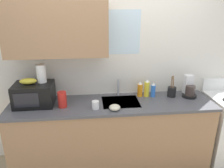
% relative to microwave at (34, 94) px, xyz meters
% --- Properties ---
extents(kitchen_wall_assembly, '(3.32, 0.42, 2.50)m').
position_rel_microwave_xyz_m(kitchen_wall_assembly, '(0.81, 0.26, 0.34)').
color(kitchen_wall_assembly, silver).
rests_on(kitchen_wall_assembly, ground).
extents(counter_unit, '(2.55, 0.63, 0.90)m').
position_rel_microwave_xyz_m(counter_unit, '(0.94, -0.05, -0.58)').
color(counter_unit, '#9E7551').
rests_on(counter_unit, ground).
extents(sink_faucet, '(0.03, 0.03, 0.22)m').
position_rel_microwave_xyz_m(sink_faucet, '(1.05, 0.19, -0.02)').
color(sink_faucet, '#B2B5BA').
rests_on(sink_faucet, counter_unit).
extents(microwave, '(0.46, 0.35, 0.27)m').
position_rel_microwave_xyz_m(microwave, '(0.00, 0.00, 0.00)').
color(microwave, black).
rests_on(microwave, counter_unit).
extents(banana_bunch, '(0.20, 0.11, 0.07)m').
position_rel_microwave_xyz_m(banana_bunch, '(-0.05, 0.00, 0.17)').
color(banana_bunch, gold).
rests_on(banana_bunch, microwave).
extents(paper_towel_roll, '(0.11, 0.11, 0.22)m').
position_rel_microwave_xyz_m(paper_towel_roll, '(0.10, 0.05, 0.24)').
color(paper_towel_roll, white).
rests_on(paper_towel_roll, microwave).
extents(coffee_maker, '(0.19, 0.21, 0.28)m').
position_rel_microwave_xyz_m(coffee_maker, '(1.98, 0.06, -0.03)').
color(coffee_maker, black).
rests_on(coffee_maker, counter_unit).
extents(dish_soap_bottle_orange, '(0.07, 0.07, 0.21)m').
position_rel_microwave_xyz_m(dish_soap_bottle_orange, '(1.33, 0.12, -0.04)').
color(dish_soap_bottle_orange, orange).
rests_on(dish_soap_bottle_orange, counter_unit).
extents(dish_soap_bottle_yellow, '(0.07, 0.07, 0.24)m').
position_rel_microwave_xyz_m(dish_soap_bottle_yellow, '(1.42, 0.11, -0.02)').
color(dish_soap_bottle_yellow, yellow).
rests_on(dish_soap_bottle_yellow, counter_unit).
extents(dish_soap_bottle_blue, '(0.06, 0.06, 0.20)m').
position_rel_microwave_xyz_m(dish_soap_bottle_blue, '(1.50, 0.09, -0.04)').
color(dish_soap_bottle_blue, blue).
rests_on(dish_soap_bottle_blue, counter_unit).
extents(cereal_canister, '(0.10, 0.10, 0.19)m').
position_rel_microwave_xyz_m(cereal_canister, '(0.34, -0.10, -0.04)').
color(cereal_canister, red).
rests_on(cereal_canister, counter_unit).
extents(mug_white, '(0.08, 0.08, 0.09)m').
position_rel_microwave_xyz_m(mug_white, '(0.73, -0.19, -0.09)').
color(mug_white, white).
rests_on(mug_white, counter_unit).
extents(utensil_crock, '(0.11, 0.11, 0.29)m').
position_rel_microwave_xyz_m(utensil_crock, '(1.75, 0.07, -0.06)').
color(utensil_crock, black).
rests_on(utensil_crock, counter_unit).
extents(small_bowl, '(0.13, 0.13, 0.06)m').
position_rel_microwave_xyz_m(small_bowl, '(0.95, -0.25, -0.10)').
color(small_bowl, beige).
rests_on(small_bowl, counter_unit).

